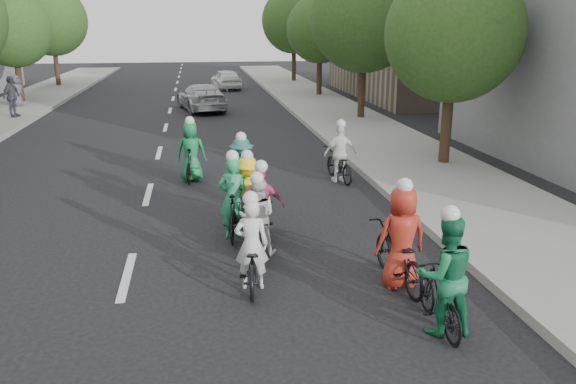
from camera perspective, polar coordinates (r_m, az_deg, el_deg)
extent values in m
plane|color=black|center=(10.27, -16.05, -8.22)|extent=(120.00, 120.00, 0.00)
cube|color=gray|center=(20.81, 9.63, 4.93)|extent=(4.00, 80.00, 0.15)
cube|color=#999993|center=(20.27, 4.38, 4.85)|extent=(0.18, 80.00, 0.18)
cube|color=gray|center=(36.37, 15.07, 15.73)|extent=(10.00, 14.00, 8.00)
cylinder|color=black|center=(34.75, -25.59, 9.95)|extent=(0.32, 0.32, 2.27)
sphere|color=#284A18|center=(34.61, -26.19, 14.59)|extent=(4.00, 4.00, 4.00)
cylinder|color=black|center=(43.44, -22.42, 11.47)|extent=(0.32, 0.32, 2.48)
sphere|color=#284A18|center=(43.34, -22.91, 15.78)|extent=(4.80, 4.80, 4.80)
cylinder|color=black|center=(17.81, 15.75, 6.08)|extent=(0.32, 0.32, 2.27)
sphere|color=#284A18|center=(17.55, 16.49, 15.22)|extent=(4.00, 4.00, 4.00)
cylinder|color=black|center=(26.14, 7.48, 9.96)|extent=(0.32, 0.32, 2.48)
sphere|color=#284A18|center=(25.98, 7.76, 17.17)|extent=(4.80, 4.80, 4.80)
cylinder|color=black|center=(34.83, 3.19, 11.52)|extent=(0.32, 0.32, 2.27)
sphere|color=#284A18|center=(34.69, 3.26, 16.19)|extent=(4.00, 4.00, 4.00)
cylinder|color=black|center=(43.62, 0.59, 12.70)|extent=(0.32, 0.32, 2.48)
sphere|color=#284A18|center=(43.52, 0.61, 17.02)|extent=(4.80, 4.80, 4.80)
imported|color=black|center=(9.41, -3.75, -6.84)|extent=(0.79, 1.80, 0.92)
imported|color=silver|center=(9.20, -3.73, -5.35)|extent=(0.59, 0.42, 1.52)
sphere|color=silver|center=(8.94, -3.82, -0.70)|extent=(0.26, 0.26, 0.26)
imported|color=black|center=(8.40, 15.17, -10.45)|extent=(0.48, 1.54, 0.92)
imported|color=#186D42|center=(8.14, 15.68, -8.15)|extent=(0.87, 0.69, 1.75)
sphere|color=silver|center=(7.82, 16.18, -2.19)|extent=(0.26, 0.26, 0.26)
imported|color=black|center=(12.11, -4.12, -1.48)|extent=(0.80, 1.77, 0.90)
imported|color=yellow|center=(11.91, -4.11, -0.10)|extent=(1.08, 0.70, 1.57)
sphere|color=silver|center=(11.71, -4.19, 3.68)|extent=(0.26, 0.26, 0.26)
imported|color=black|center=(11.27, -2.73, -2.38)|extent=(0.79, 1.84, 1.07)
imported|color=#D0497F|center=(11.10, -2.69, -1.38)|extent=(0.96, 0.52, 1.55)
sphere|color=silver|center=(10.88, -2.75, 2.60)|extent=(0.26, 0.26, 0.26)
imported|color=black|center=(9.60, 11.13, -6.35)|extent=(0.78, 1.96, 1.01)
imported|color=#A6291A|center=(9.38, 11.46, -4.57)|extent=(0.87, 0.60, 1.73)
sphere|color=silver|center=(9.10, 11.78, 0.63)|extent=(0.26, 0.26, 0.26)
imported|color=black|center=(11.57, -5.54, -2.20)|extent=(0.67, 1.66, 0.97)
imported|color=#2B9F64|center=(11.36, -5.56, -0.64)|extent=(0.67, 0.48, 1.69)
sphere|color=silver|center=(11.14, -5.68, 3.62)|extent=(0.26, 0.26, 0.26)
imported|color=black|center=(10.76, -3.15, -3.88)|extent=(0.82, 1.73, 0.88)
imported|color=silver|center=(10.57, -3.12, -2.56)|extent=(0.79, 0.65, 1.47)
sphere|color=silver|center=(10.34, -3.18, 1.38)|extent=(0.26, 0.26, 0.26)
imported|color=black|center=(13.81, -4.72, 0.90)|extent=(0.54, 1.60, 0.95)
imported|color=#236A5F|center=(13.63, -4.72, 2.15)|extent=(1.08, 0.66, 1.62)
sphere|color=silver|center=(13.45, -4.80, 5.57)|extent=(0.26, 0.26, 0.26)
imported|color=black|center=(15.76, 5.20, 2.80)|extent=(0.85, 1.82, 0.92)
imported|color=white|center=(15.59, 5.32, 3.93)|extent=(0.98, 0.52, 1.60)
sphere|color=silver|center=(15.43, 5.40, 6.90)|extent=(0.26, 0.26, 0.26)
imported|color=black|center=(16.00, -9.75, 2.90)|extent=(0.73, 1.64, 0.96)
imported|color=#19733E|center=(15.82, -9.81, 4.07)|extent=(0.90, 0.67, 1.67)
sphere|color=silver|center=(15.66, -9.96, 7.12)|extent=(0.26, 0.26, 0.26)
imported|color=#B2B2B7|center=(29.36, -8.79, 9.50)|extent=(2.80, 4.94, 1.35)
imported|color=white|center=(39.34, -6.33, 11.34)|extent=(2.18, 4.13, 1.34)
imported|color=#494854|center=(28.78, -26.27, 8.69)|extent=(0.79, 1.18, 1.86)
imported|color=#514F5C|center=(32.58, -25.84, 9.23)|extent=(0.69, 0.88, 1.59)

